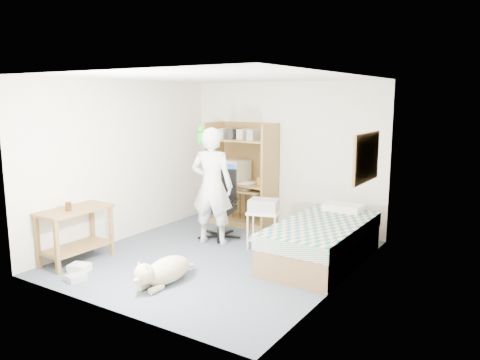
{
  "coord_description": "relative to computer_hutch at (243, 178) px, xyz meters",
  "views": [
    {
      "loc": [
        3.68,
        -5.18,
        2.24
      ],
      "look_at": [
        0.06,
        0.46,
        1.05
      ],
      "focal_mm": 35.0,
      "sensor_mm": 36.0,
      "label": 1
    }
  ],
  "objects": [
    {
      "name": "floor_box_a",
      "position": [
        -0.51,
        -3.17,
        -0.77
      ],
      "size": [
        0.3,
        0.26,
        0.1
      ],
      "primitive_type": "cube",
      "rotation": [
        0.0,
        0.0,
        0.29
      ],
      "color": "white",
      "rests_on": "floor"
    },
    {
      "name": "crt_monitor",
      "position": [
        -0.15,
        0.01,
        0.13
      ],
      "size": [
        0.44,
        0.46,
        0.37
      ],
      "rotation": [
        0.0,
        0.0,
        -0.14
      ],
      "color": "beige",
      "rests_on": "computer_hutch"
    },
    {
      "name": "pencil_cup",
      "position": [
        0.39,
        -0.09,
        -0.0
      ],
      "size": [
        0.08,
        0.08,
        0.12
      ],
      "primitive_type": "cylinder",
      "color": "gold",
      "rests_on": "computer_hutch"
    },
    {
      "name": "drink_glass",
      "position": [
        -0.8,
        -3.06,
        -0.01
      ],
      "size": [
        0.08,
        0.08,
        0.12
      ],
      "primitive_type": "cylinder",
      "color": "#401F0A",
      "rests_on": "side_desk"
    },
    {
      "name": "wall_left",
      "position": [
        -1.1,
        -1.74,
        0.43
      ],
      "size": [
        0.02,
        4.0,
        2.5
      ],
      "primitive_type": "cube",
      "color": "silver",
      "rests_on": "floor"
    },
    {
      "name": "floor",
      "position": [
        0.7,
        -1.74,
        -0.82
      ],
      "size": [
        4.0,
        4.0,
        0.0
      ],
      "primitive_type": "plane",
      "color": "#424E59",
      "rests_on": "ground"
    },
    {
      "name": "printer",
      "position": [
        1.01,
        -1.01,
        -0.17
      ],
      "size": [
        0.49,
        0.42,
        0.18
      ],
      "primitive_type": "cube",
      "rotation": [
        0.0,
        0.0,
        0.27
      ],
      "color": "#A4A4A0",
      "rests_on": "printer_cart"
    },
    {
      "name": "computer_hutch",
      "position": [
        0.0,
        0.0,
        0.0
      ],
      "size": [
        1.2,
        0.63,
        1.8
      ],
      "color": "brown",
      "rests_on": "floor"
    },
    {
      "name": "person",
      "position": [
        0.23,
        -1.24,
        0.08
      ],
      "size": [
        0.75,
        0.59,
        1.8
      ],
      "primitive_type": "imported",
      "rotation": [
        0.0,
        0.0,
        3.42
      ],
      "color": "silver",
      "rests_on": "floor"
    },
    {
      "name": "keyboard",
      "position": [
        0.05,
        -0.16,
        -0.15
      ],
      "size": [
        0.47,
        0.23,
        0.03
      ],
      "primitive_type": "cube",
      "rotation": [
        0.0,
        0.0,
        -0.15
      ],
      "color": "beige",
      "rests_on": "computer_hutch"
    },
    {
      "name": "side_desk",
      "position": [
        -0.85,
        -2.94,
        -0.33
      ],
      "size": [
        0.5,
        1.0,
        0.75
      ],
      "color": "brown",
      "rests_on": "floor"
    },
    {
      "name": "bed",
      "position": [
        2.0,
        -1.12,
        -0.53
      ],
      "size": [
        1.02,
        2.02,
        0.66
      ],
      "color": "brown",
      "rests_on": "floor"
    },
    {
      "name": "wall_right",
      "position": [
        2.5,
        -1.74,
        0.43
      ],
      "size": [
        0.02,
        4.0,
        2.5
      ],
      "primitive_type": "cube",
      "color": "silver",
      "rests_on": "floor"
    },
    {
      "name": "corkboard",
      "position": [
        2.47,
        -0.84,
        0.63
      ],
      "size": [
        0.04,
        0.94,
        0.66
      ],
      "color": "olive",
      "rests_on": "wall_right"
    },
    {
      "name": "ceiling",
      "position": [
        0.7,
        -1.74,
        1.68
      ],
      "size": [
        3.6,
        4.0,
        0.02
      ],
      "primitive_type": "cube",
      "color": "white",
      "rests_on": "wall_back"
    },
    {
      "name": "parrot",
      "position": [
        0.03,
        -1.23,
        0.82
      ],
      "size": [
        0.13,
        0.23,
        0.36
      ],
      "rotation": [
        0.0,
        0.0,
        0.28
      ],
      "color": "#148813",
      "rests_on": "person"
    },
    {
      "name": "printer_cart",
      "position": [
        1.01,
        -1.01,
        -0.45
      ],
      "size": [
        0.55,
        0.49,
        0.56
      ],
      "rotation": [
        0.0,
        0.0,
        0.27
      ],
      "color": "silver",
      "rests_on": "floor"
    },
    {
      "name": "office_chair",
      "position": [
        0.17,
        -0.94,
        -0.43
      ],
      "size": [
        0.61,
        0.62,
        1.08
      ],
      "rotation": [
        0.0,
        0.0,
        0.28
      ],
      "color": "black",
      "rests_on": "floor"
    },
    {
      "name": "wall_back",
      "position": [
        0.7,
        0.26,
        0.43
      ],
      "size": [
        3.6,
        0.02,
        2.5
      ],
      "primitive_type": "cube",
      "color": "silver",
      "rests_on": "floor"
    },
    {
      "name": "dog",
      "position": [
        0.7,
        -2.89,
        -0.65
      ],
      "size": [
        0.35,
        1.04,
        0.39
      ],
      "rotation": [
        0.0,
        0.0,
        -0.02
      ],
      "color": "tan",
      "rests_on": "floor"
    },
    {
      "name": "floor_box_b",
      "position": [
        -0.28,
        -3.41,
        -0.78
      ],
      "size": [
        0.22,
        0.25,
        0.08
      ],
      "primitive_type": "cube",
      "rotation": [
        0.0,
        0.0,
        -0.18
      ],
      "color": "#B2B1AD",
      "rests_on": "floor"
    }
  ]
}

